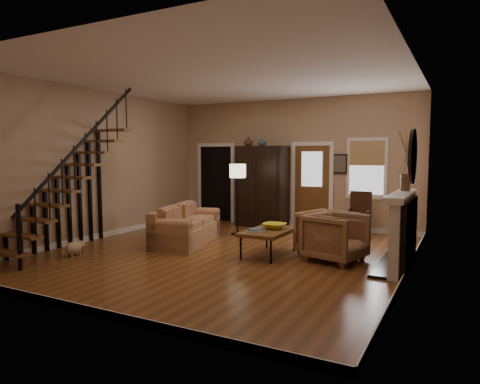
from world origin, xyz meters
The scene contains 15 objects.
room centered at (-0.41, 1.76, 1.51)m, with size 7.00×7.33×3.30m.
staircase centered at (-2.78, -1.30, 1.60)m, with size 0.94×2.80×3.20m, color brown, non-canonical shape.
fireplace centered at (3.13, 0.50, 0.74)m, with size 0.33×1.95×2.30m.
armoire centered at (-0.70, 3.15, 1.05)m, with size 1.30×0.60×2.10m, color black, non-canonical shape.
vase_a centered at (-1.05, 3.05, 2.22)m, with size 0.24×0.24×0.25m, color #4C2619.
vase_b centered at (-0.65, 3.05, 2.21)m, with size 0.20×0.20×0.21m, color #334C60.
sofa centered at (-1.19, 0.41, 0.38)m, with size 0.87×2.02×0.75m, color #AC794E, non-canonical shape.
coffee_table centered at (0.79, 0.24, 0.24)m, with size 0.74×1.26×0.48m, color brown, non-canonical shape.
bowl centered at (0.84, 0.39, 0.54)m, with size 0.43×0.43×0.11m, color gold.
books centered at (0.67, -0.06, 0.51)m, with size 0.23×0.32×0.06m, color beige, non-canonical shape.
armchair_left centered at (2.01, 0.40, 0.42)m, with size 0.90×0.93×0.85m, color brown.
armchair_right centered at (1.78, 0.74, 0.42)m, with size 0.89×0.92×0.84m, color brown.
floor_lamp centered at (-0.69, 1.79, 0.83)m, with size 0.38×0.38×1.66m, color black, non-canonical shape.
side_chair centered at (1.85, 2.95, 0.51)m, with size 0.54×0.54×1.02m, color #311C0F, non-canonical shape.
dog centered at (-2.37, -1.52, 0.14)m, with size 0.23×0.39×0.28m, color #CEAF8D, non-canonical shape.
Camera 1 is at (3.98, -6.96, 1.89)m, focal length 32.00 mm.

